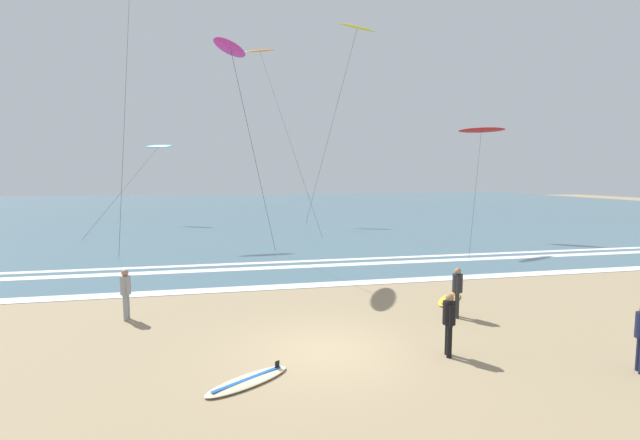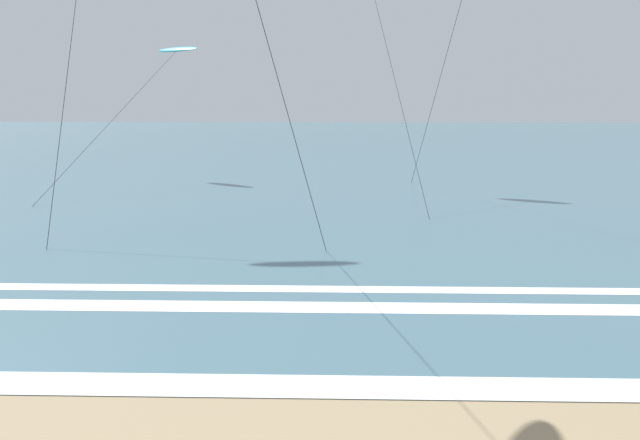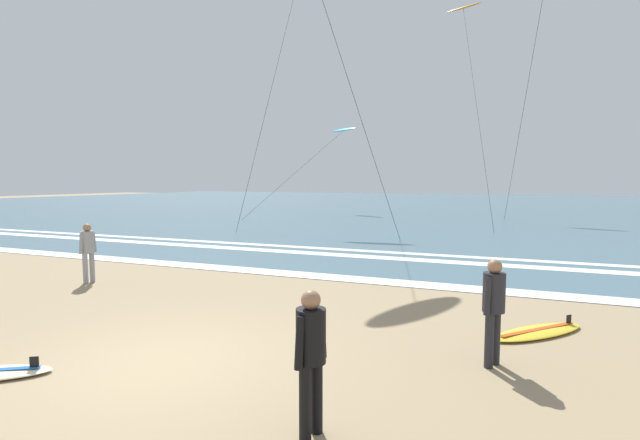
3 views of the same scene
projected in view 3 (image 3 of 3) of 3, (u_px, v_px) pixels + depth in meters
name	position (u px, v px, depth m)	size (l,w,h in m)	color
ground_plane	(158.00, 363.00, 6.90)	(160.00, 160.00, 0.00)	#9E8763
ocean_surface	(461.00, 204.00, 54.34)	(140.00, 90.00, 0.01)	#476B7A
wave_foam_shoreline	(297.00, 274.00, 13.43)	(41.95, 0.81, 0.01)	white
wave_foam_mid_break	(403.00, 259.00, 16.06)	(44.94, 0.72, 0.01)	white
wave_foam_outer_break	(366.00, 251.00, 17.90)	(54.07, 0.52, 0.01)	white
surfer_background_far	(311.00, 350.00, 4.85)	(0.32, 0.51, 1.60)	black
surfer_right_near	(494.00, 303.00, 6.73)	(0.32, 0.50, 1.60)	#232328
surfer_left_far	(88.00, 248.00, 12.30)	(0.32, 0.51, 1.60)	gray
surfboard_foreground_flat	(538.00, 332.00, 8.21)	(1.87, 1.95, 0.25)	yellow
kite_orange_low_near	(463.00, 9.00, 37.88)	(4.87, 16.32, 17.30)	orange
kite_cyan_far_left	(344.00, 130.00, 40.54)	(5.42, 12.26, 7.51)	#23A8C6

